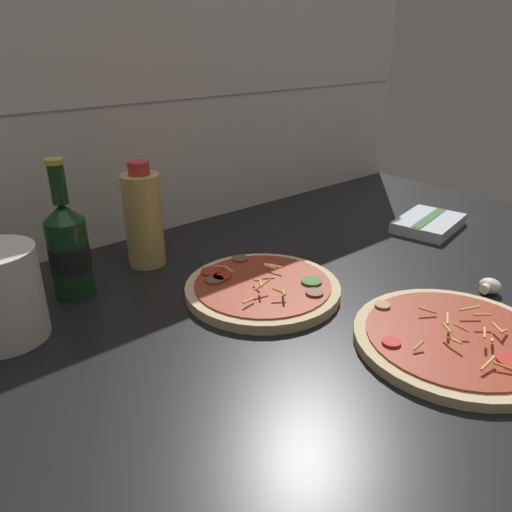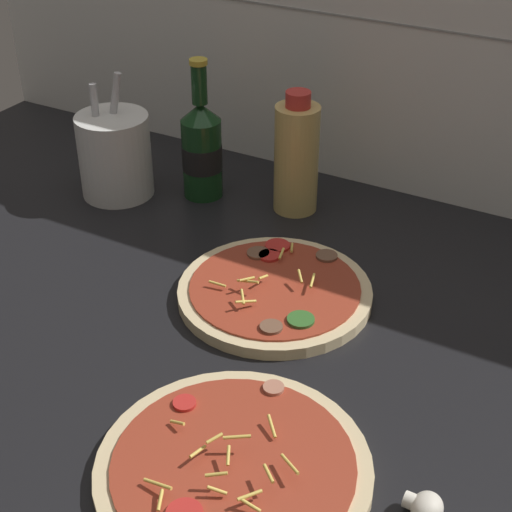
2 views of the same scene
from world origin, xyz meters
TOP-DOWN VIEW (x-y plane):
  - counter_slab at (0.00, 0.00)cm, footprint 160.00×90.00cm
  - tile_backsplash at (0.00, 45.50)cm, footprint 160.00×1.13cm
  - pizza_near at (9.91, -20.71)cm, footprint 28.22×28.22cm
  - pizza_far at (-0.75, 8.28)cm, footprint 25.99×25.99cm
  - beer_bottle at (-24.83, 28.42)cm, footprint 6.52×6.52cm
  - oil_bottle at (-9.51, 31.59)cm, footprint 6.95×6.95cm
  - mushroom_left at (28.49, -16.31)cm, footprint 3.81×3.63cm
  - dish_towel at (47.82, 7.39)cm, footprint 18.47×14.54cm

SIDE VIEW (x-z plane):
  - counter_slab at x=0.00cm, z-range 0.00..2.50cm
  - pizza_near at x=9.91cm, z-range 1.35..5.35cm
  - pizza_far at x=-0.75cm, z-range 1.43..5.50cm
  - dish_towel at x=47.82cm, z-range 2.43..4.99cm
  - mushroom_left at x=28.49cm, z-range 2.50..5.04cm
  - beer_bottle at x=-24.83cm, z-range -0.67..22.24cm
  - oil_bottle at x=-9.51cm, z-range 1.71..21.31cm
  - tile_backsplash at x=0.00cm, z-range 0.00..60.00cm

